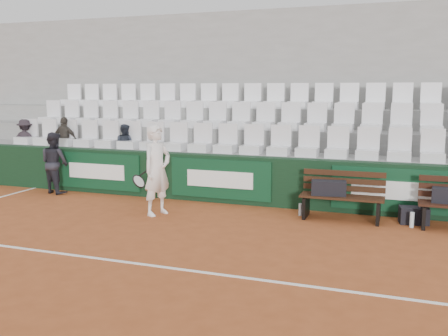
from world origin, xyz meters
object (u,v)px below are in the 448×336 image
(sports_bag_left, at_px, (329,188))
(tennis_player, at_px, (157,170))
(water_bottle_near, at_px, (300,210))
(ball_kid, at_px, (55,163))
(spectator_b, at_px, (64,122))
(spectator_a, at_px, (24,122))
(bench_left, at_px, (341,208))
(water_bottle_far, at_px, (412,220))
(spectator_c, at_px, (124,126))
(sports_bag_ground, at_px, (414,215))

(sports_bag_left, relative_size, tennis_player, 0.36)
(water_bottle_near, distance_m, ball_kid, 5.77)
(ball_kid, height_order, spectator_b, spectator_b)
(ball_kid, xyz_separation_m, spectator_b, (-0.40, 0.93, 0.87))
(sports_bag_left, bearing_deg, spectator_a, 171.48)
(bench_left, xyz_separation_m, water_bottle_far, (1.22, -0.10, -0.09))
(spectator_b, relative_size, spectator_c, 1.14)
(sports_bag_left, xyz_separation_m, sports_bag_ground, (1.49, 0.19, -0.43))
(water_bottle_near, bearing_deg, spectator_b, 169.66)
(water_bottle_near, distance_m, spectator_c, 4.79)
(ball_kid, distance_m, spectator_a, 2.05)
(ball_kid, bearing_deg, spectator_b, -51.47)
(sports_bag_left, relative_size, ball_kid, 0.44)
(spectator_c, bearing_deg, tennis_player, 139.12)
(sports_bag_ground, bearing_deg, spectator_b, 173.05)
(sports_bag_ground, relative_size, spectator_b, 0.43)
(ball_kid, xyz_separation_m, spectator_a, (-1.62, 0.93, 0.83))
(sports_bag_ground, bearing_deg, ball_kid, 179.56)
(spectator_b, bearing_deg, sports_bag_left, 167.33)
(water_bottle_near, xyz_separation_m, tennis_player, (-2.59, -0.83, 0.74))
(bench_left, height_order, water_bottle_far, bench_left)
(spectator_b, xyz_separation_m, spectator_c, (1.69, 0.00, -0.07))
(sports_bag_left, distance_m, tennis_player, 3.22)
(water_bottle_near, height_order, tennis_player, tennis_player)
(spectator_b, bearing_deg, ball_kid, 110.37)
(ball_kid, relative_size, spectator_a, 1.32)
(spectator_a, xyz_separation_m, spectator_c, (2.92, 0.00, -0.03))
(bench_left, bearing_deg, water_bottle_far, -4.90)
(tennis_player, bearing_deg, spectator_c, 133.56)
(water_bottle_far, xyz_separation_m, spectator_b, (-8.12, 1.28, 1.44))
(bench_left, relative_size, sports_bag_left, 2.41)
(water_bottle_near, xyz_separation_m, water_bottle_far, (1.98, -0.16, 0.02))
(water_bottle_far, relative_size, spectator_c, 0.27)
(spectator_a, height_order, spectator_b, spectator_b)
(tennis_player, height_order, spectator_a, spectator_a)
(sports_bag_ground, height_order, ball_kid, ball_kid)
(water_bottle_far, bearing_deg, water_bottle_near, 175.36)
(sports_bag_ground, bearing_deg, sports_bag_left, -172.82)
(tennis_player, height_order, ball_kid, tennis_player)
(sports_bag_ground, relative_size, water_bottle_far, 1.82)
(tennis_player, xyz_separation_m, spectator_c, (-1.85, 1.95, 0.65))
(sports_bag_ground, xyz_separation_m, water_bottle_near, (-2.02, -0.13, -0.03))
(sports_bag_left, bearing_deg, spectator_c, 166.62)
(sports_bag_ground, height_order, water_bottle_near, sports_bag_ground)
(bench_left, distance_m, tennis_player, 3.50)
(bench_left, bearing_deg, sports_bag_ground, 8.30)
(spectator_c, bearing_deg, ball_kid, 41.29)
(bench_left, height_order, sports_bag_ground, bench_left)
(spectator_c, bearing_deg, spectator_a, 5.56)
(sports_bag_left, xyz_separation_m, ball_kid, (-6.27, 0.25, 0.12))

